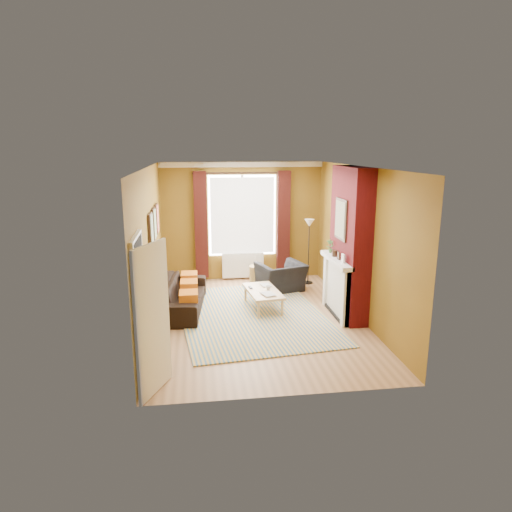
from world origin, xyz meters
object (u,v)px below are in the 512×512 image
object	(u,v)px
sofa	(182,295)
floor_lamp	(309,233)
armchair	(281,277)
coffee_table	(263,292)
wicker_stool	(258,276)

from	to	relation	value
sofa	floor_lamp	distance (m)	3.36
armchair	floor_lamp	size ratio (longest dim) A/B	0.63
sofa	coffee_table	bearing A→B (deg)	-89.73
sofa	wicker_stool	world-z (taller)	sofa
sofa	coffee_table	distance (m)	1.60
sofa	wicker_stool	distance (m)	2.18
sofa	coffee_table	size ratio (longest dim) A/B	1.69
wicker_stool	sofa	bearing A→B (deg)	-141.16
armchair	coffee_table	world-z (taller)	armchair
armchair	floor_lamp	distance (m)	1.25
armchair	floor_lamp	world-z (taller)	floor_lamp
wicker_stool	floor_lamp	size ratio (longest dim) A/B	0.31
coffee_table	wicker_stool	world-z (taller)	wicker_stool
armchair	coffee_table	size ratio (longest dim) A/B	0.79
armchair	coffee_table	distance (m)	1.25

